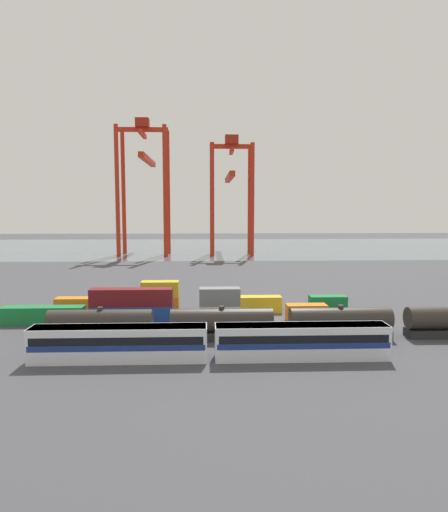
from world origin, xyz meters
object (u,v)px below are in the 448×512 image
(passenger_train, at_px, (211,341))
(shipping_container_10, at_px, (328,304))
(shipping_container_1, at_px, (132,314))
(shipping_container_9, at_px, (245,304))
(shipping_container_5, at_px, (306,313))
(shipping_container_6, at_px, (75,306))
(freight_tank_row, at_px, (281,323))
(gantry_crane_central, at_px, (231,184))
(shipping_container_3, at_px, (220,314))
(shipping_container_7, at_px, (160,305))
(gantry_crane_west, at_px, (144,173))

(passenger_train, distance_m, shipping_container_10, 30.48)
(shipping_container_1, bearing_deg, shipping_container_9, 20.71)
(shipping_container_10, bearing_deg, shipping_container_5, -127.58)
(shipping_container_9, bearing_deg, shipping_container_5, -36.79)
(shipping_container_1, relative_size, shipping_container_6, 2.00)
(passenger_train, xyz_separation_m, shipping_container_6, (-21.87, 23.34, -0.84))
(passenger_train, relative_size, shipping_container_9, 3.31)
(freight_tank_row, xyz_separation_m, shipping_container_9, (-3.48, 15.49, -0.78))
(gantry_crane_central, bearing_deg, shipping_container_3, -94.01)
(shipping_container_5, distance_m, shipping_container_7, 23.52)
(shipping_container_3, relative_size, shipping_container_10, 1.00)
(shipping_container_6, bearing_deg, shipping_container_9, 0.00)
(shipping_container_5, relative_size, shipping_container_7, 1.00)
(freight_tank_row, relative_size, shipping_container_6, 9.92)
(passenger_train, xyz_separation_m, gantry_crane_west, (-23.51, 121.00, 28.04))
(passenger_train, bearing_deg, shipping_container_6, 133.13)
(passenger_train, bearing_deg, shipping_container_3, 84.98)
(shipping_container_1, distance_m, shipping_container_7, 7.45)
(shipping_container_9, distance_m, gantry_crane_central, 101.54)
(shipping_container_1, height_order, shipping_container_10, same)
(shipping_container_9, distance_m, shipping_container_10, 13.82)
(shipping_container_3, height_order, shipping_container_5, same)
(shipping_container_1, relative_size, shipping_container_3, 2.00)
(gantry_crane_west, xyz_separation_m, gantry_crane_central, (32.34, 0.72, -3.88))
(shipping_container_1, bearing_deg, passenger_train, -55.38)
(passenger_train, distance_m, shipping_container_5, 22.22)
(shipping_container_3, distance_m, shipping_container_6, 24.25)
(gantry_crane_west, bearing_deg, shipping_container_10, -66.19)
(passenger_train, distance_m, gantry_crane_central, 124.40)
(shipping_container_5, bearing_deg, gantry_crane_west, 110.06)
(shipping_container_3, bearing_deg, shipping_container_1, 180.00)
(shipping_container_6, xyz_separation_m, shipping_container_10, (41.46, 0.00, 0.00))
(passenger_train, xyz_separation_m, shipping_container_1, (-11.59, 16.79, -0.84))
(shipping_container_3, distance_m, shipping_container_7, 11.57)
(shipping_container_7, bearing_deg, gantry_crane_west, 98.99)
(shipping_container_3, relative_size, shipping_container_7, 1.00)
(passenger_train, bearing_deg, shipping_container_10, 50.01)
(shipping_container_3, height_order, shipping_container_9, same)
(freight_tank_row, height_order, shipping_container_5, freight_tank_row)
(passenger_train, relative_size, gantry_crane_west, 0.81)
(passenger_train, relative_size, shipping_container_5, 6.63)
(shipping_container_3, distance_m, gantry_crane_central, 108.12)
(shipping_container_7, bearing_deg, shipping_container_9, 0.00)
(gantry_crane_west, relative_size, gantry_crane_central, 1.13)
(gantry_crane_central, bearing_deg, freight_tank_row, -89.79)
(shipping_container_9, height_order, gantry_crane_central, gantry_crane_central)
(shipping_container_9, xyz_separation_m, gantry_crane_west, (-29.27, 97.65, 28.88))
(gantry_crane_central, bearing_deg, gantry_crane_west, -178.73)
(freight_tank_row, height_order, shipping_container_3, freight_tank_row)
(shipping_container_5, relative_size, shipping_container_6, 1.00)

